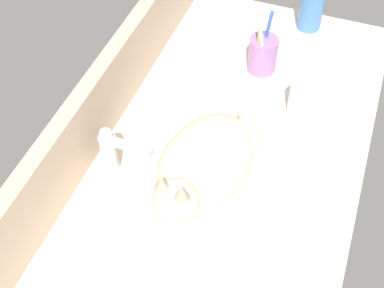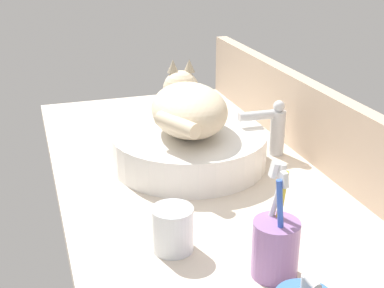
{
  "view_description": "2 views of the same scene",
  "coord_description": "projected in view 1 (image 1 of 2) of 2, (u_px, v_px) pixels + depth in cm",
  "views": [
    {
      "loc": [
        -70.55,
        -19.71,
        93.81
      ],
      "look_at": [
        -3.29,
        4.95,
        10.46
      ],
      "focal_mm": 50.0,
      "sensor_mm": 36.0,
      "label": 1
    },
    {
      "loc": [
        99.95,
        -34.26,
        51.67
      ],
      "look_at": [
        2.0,
        -2.81,
        9.61
      ],
      "focal_mm": 50.0,
      "sensor_mm": 36.0,
      "label": 2
    }
  ],
  "objects": [
    {
      "name": "backsplash_panel",
      "position": [
        96.0,
        110.0,
        1.18
      ],
      "size": [
        130.1,
        3.6,
        17.93
      ],
      "primitive_type": "cube",
      "color": "tan",
      "rests_on": "ground_plane"
    },
    {
      "name": "faucet",
      "position": [
        113.0,
        150.0,
        1.13
      ],
      "size": [
        3.6,
        11.83,
        13.6
      ],
      "color": "silver",
      "rests_on": "ground_plane"
    },
    {
      "name": "water_glass",
      "position": [
        303.0,
        101.0,
        1.28
      ],
      "size": [
        7.19,
        7.19,
        7.92
      ],
      "color": "white",
      "rests_on": "ground_plane"
    },
    {
      "name": "sink_basin",
      "position": [
        206.0,
        190.0,
        1.1
      ],
      "size": [
        35.62,
        35.62,
        7.91
      ],
      "primitive_type": "cylinder",
      "color": "white",
      "rests_on": "ground_plane"
    },
    {
      "name": "soap_dispenser",
      "position": [
        312.0,
        6.0,
        1.47
      ],
      "size": [
        6.75,
        6.75,
        17.26
      ],
      "color": "#3F72B2",
      "rests_on": "ground_plane"
    },
    {
      "name": "ground_plane",
      "position": [
        218.0,
        175.0,
        1.2
      ],
      "size": [
        130.1,
        61.43,
        4.0
      ],
      "primitive_type": "cube",
      "color": "beige"
    },
    {
      "name": "toothbrush_cup",
      "position": [
        263.0,
        53.0,
        1.37
      ],
      "size": [
        7.44,
        7.44,
        18.68
      ],
      "color": "#996BA8",
      "rests_on": "ground_plane"
    },
    {
      "name": "cat",
      "position": [
        205.0,
        166.0,
        1.02
      ],
      "size": [
        31.68,
        20.7,
        14.0
      ],
      "color": "beige",
      "rests_on": "sink_basin"
    }
  ]
}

